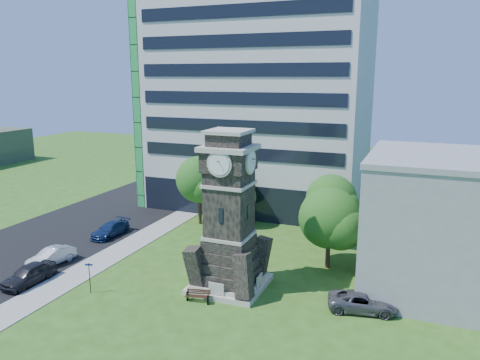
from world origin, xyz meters
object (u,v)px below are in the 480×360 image
at_px(clock_tower, 229,222).
at_px(car_east_lot, 363,302).
at_px(car_street_mid, 51,257).
at_px(car_street_north, 110,229).
at_px(car_street_south, 29,274).
at_px(park_bench, 198,295).
at_px(street_sign, 89,274).

xyz_separation_m(clock_tower, car_east_lot, (10.12, -0.05, -4.61)).
xyz_separation_m(clock_tower, car_street_mid, (-16.02, -1.82, -4.57)).
bearing_deg(clock_tower, car_street_north, 158.69).
bearing_deg(car_street_north, clock_tower, -19.76).
relative_size(car_street_south, park_bench, 2.60).
relative_size(car_street_mid, car_street_north, 0.91).
relative_size(car_street_north, car_east_lot, 0.98).
bearing_deg(street_sign, car_street_south, 167.93).
height_order(car_street_mid, park_bench, car_street_mid).
xyz_separation_m(car_street_south, park_bench, (13.72, 2.28, -0.30)).
relative_size(clock_tower, car_street_mid, 2.83).
bearing_deg(car_street_north, car_east_lot, -11.98).
xyz_separation_m(car_street_south, car_east_lot, (24.98, 5.36, -0.11)).
xyz_separation_m(car_street_mid, park_bench, (14.87, -1.31, -0.23)).
relative_size(car_street_mid, street_sign, 1.80).
relative_size(car_street_south, street_sign, 1.91).
xyz_separation_m(car_street_mid, car_street_north, (0.09, 8.04, -0.03)).
relative_size(car_street_south, car_street_mid, 1.06).
bearing_deg(clock_tower, street_sign, -152.18).
xyz_separation_m(car_east_lot, street_sign, (-19.44, -4.86, 0.83)).
height_order(clock_tower, park_bench, clock_tower).
height_order(car_street_south, car_street_north, car_street_south).
xyz_separation_m(clock_tower, park_bench, (-1.15, -3.13, -4.80)).
height_order(car_street_mid, street_sign, street_sign).
relative_size(car_street_south, car_street_north, 0.97).
bearing_deg(car_east_lot, car_street_mid, 83.36).
xyz_separation_m(car_street_south, car_street_north, (-1.07, 11.63, -0.09)).
height_order(car_street_mid, car_east_lot, car_street_mid).
relative_size(clock_tower, car_street_north, 2.59).
distance_m(car_street_south, park_bench, 13.91).
height_order(car_street_north, park_bench, car_street_north).
height_order(clock_tower, street_sign, clock_tower).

